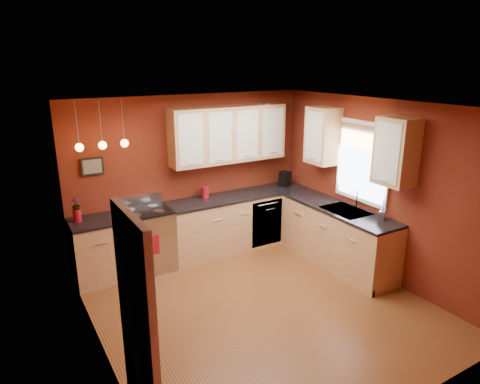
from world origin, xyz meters
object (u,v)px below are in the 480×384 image
gas_range (146,240)px  red_canister (205,192)px  sink (346,212)px  coffee_maker (285,179)px  soap_pump (382,213)px

gas_range → red_canister: size_ratio=5.60×
red_canister → sink: bearing=-46.3°
sink → coffee_maker: size_ratio=2.63×
gas_range → red_canister: (1.07, 0.13, 0.56)m
coffee_maker → soap_pump: bearing=-104.6°
sink → soap_pump: (0.16, -0.55, 0.12)m
gas_range → red_canister: 1.21m
gas_range → sink: bearing=-29.8°
gas_range → sink: (2.62, -1.50, 0.43)m
gas_range → sink: 3.05m
gas_range → red_canister: bearing=6.7°
coffee_maker → soap_pump: 2.07m
sink → red_canister: sink is taller
sink → soap_pump: 0.58m
sink → coffee_maker: sink is taller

